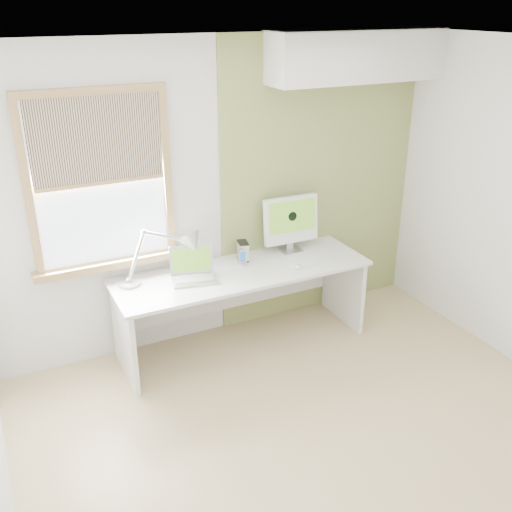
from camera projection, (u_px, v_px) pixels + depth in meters
room at (332, 273)px, 3.56m from camera, size 4.04×3.54×2.64m
accent_wall at (320, 180)px, 5.39m from camera, size 2.00×0.02×2.60m
soffit at (357, 56)px, 4.88m from camera, size 1.60×0.40×0.42m
window at (101, 183)px, 4.46m from camera, size 1.20×0.14×1.42m
desk at (240, 288)px, 5.06m from camera, size 2.20×0.70×0.73m
desk_lamp at (180, 249)px, 4.76m from camera, size 0.79×0.32×0.45m
laptop at (193, 271)px, 4.78m from camera, size 0.41×0.36×0.25m
phone_dock at (242, 261)px, 5.01m from camera, size 0.09×0.09×0.15m
external_drive at (243, 251)px, 5.09m from camera, size 0.11×0.15×0.17m
imac at (291, 221)px, 5.21m from camera, size 0.52×0.17×0.51m
keyboard at (313, 263)px, 5.06m from camera, size 0.42×0.18×0.02m
mouse at (298, 267)px, 4.97m from camera, size 0.07×0.10×0.03m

